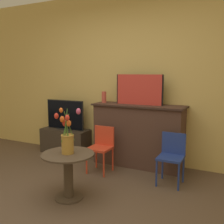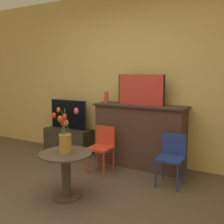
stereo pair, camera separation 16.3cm
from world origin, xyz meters
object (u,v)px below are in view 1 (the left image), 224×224
(chair_red, at_px, (102,145))
(chair_blue, at_px, (172,154))
(tv_monitor, at_px, (65,115))
(vase_tulips, at_px, (67,138))
(painting, at_px, (139,90))

(chair_red, distance_m, chair_blue, 1.02)
(tv_monitor, bearing_deg, vase_tulips, -52.60)
(tv_monitor, relative_size, vase_tulips, 1.42)
(tv_monitor, bearing_deg, chair_red, -25.97)
(tv_monitor, relative_size, chair_blue, 1.15)
(chair_red, bearing_deg, tv_monitor, 154.03)
(chair_red, xyz_separation_m, vase_tulips, (0.07, -0.91, 0.32))
(painting, xyz_separation_m, chair_red, (-0.39, -0.48, -0.79))
(tv_monitor, distance_m, chair_red, 1.15)
(chair_blue, height_order, vase_tulips, vase_tulips)
(painting, relative_size, chair_red, 1.13)
(tv_monitor, xyz_separation_m, chair_blue, (2.02, -0.45, -0.30))
(vase_tulips, bearing_deg, chair_blue, 45.01)
(painting, xyz_separation_m, tv_monitor, (-1.39, 0.01, -0.49))
(painting, bearing_deg, vase_tulips, -102.98)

